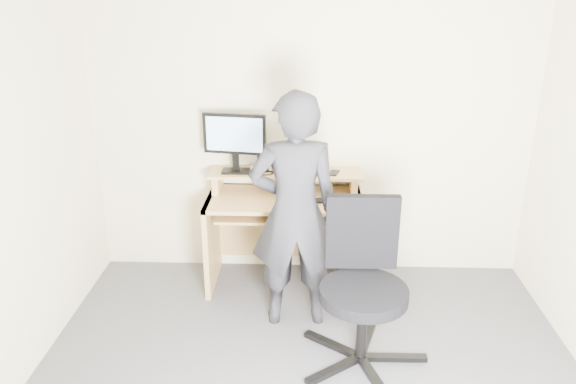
# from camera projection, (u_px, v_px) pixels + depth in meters

# --- Properties ---
(back_wall) EXTENTS (3.50, 0.02, 2.50)m
(back_wall) POSITION_uv_depth(u_px,v_px,m) (311.00, 125.00, 4.43)
(back_wall) COLOR beige
(back_wall) RESTS_ON ground
(desk) EXTENTS (1.20, 0.60, 0.91)m
(desk) POSITION_uv_depth(u_px,v_px,m) (285.00, 217.00, 4.48)
(desk) COLOR tan
(desk) RESTS_ON ground
(monitor) EXTENTS (0.49, 0.14, 0.47)m
(monitor) POSITION_uv_depth(u_px,v_px,m) (235.00, 138.00, 4.30)
(monitor) COLOR black
(monitor) RESTS_ON desk
(external_drive) EXTENTS (0.10, 0.14, 0.20)m
(external_drive) POSITION_uv_depth(u_px,v_px,m) (263.00, 158.00, 4.41)
(external_drive) COLOR black
(external_drive) RESTS_ON desk
(travel_mug) EXTENTS (0.11, 0.11, 0.20)m
(travel_mug) POSITION_uv_depth(u_px,v_px,m) (301.00, 161.00, 4.35)
(travel_mug) COLOR #AEAEB2
(travel_mug) RESTS_ON desk
(smartphone) EXTENTS (0.10, 0.14, 0.01)m
(smartphone) POSITION_uv_depth(u_px,v_px,m) (334.00, 173.00, 4.37)
(smartphone) COLOR black
(smartphone) RESTS_ON desk
(charger) EXTENTS (0.05, 0.05, 0.03)m
(charger) POSITION_uv_depth(u_px,v_px,m) (256.00, 172.00, 4.36)
(charger) COLOR black
(charger) RESTS_ON desk
(headphones) EXTENTS (0.18, 0.18, 0.06)m
(headphones) POSITION_uv_depth(u_px,v_px,m) (261.00, 168.00, 4.46)
(headphones) COLOR silver
(headphones) RESTS_ON desk
(keyboard) EXTENTS (0.49, 0.31, 0.03)m
(keyboard) POSITION_uv_depth(u_px,v_px,m) (285.00, 212.00, 4.28)
(keyboard) COLOR black
(keyboard) RESTS_ON desk
(mouse) EXTENTS (0.10, 0.07, 0.04)m
(mouse) POSITION_uv_depth(u_px,v_px,m) (320.00, 200.00, 4.23)
(mouse) COLOR black
(mouse) RESTS_ON desk
(office_chair) EXTENTS (0.80, 0.83, 1.05)m
(office_chair) POSITION_uv_depth(u_px,v_px,m) (363.00, 279.00, 3.52)
(office_chair) COLOR black
(office_chair) RESTS_ON ground
(person) EXTENTS (0.66, 0.47, 1.69)m
(person) POSITION_uv_depth(u_px,v_px,m) (294.00, 212.00, 3.82)
(person) COLOR black
(person) RESTS_ON ground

